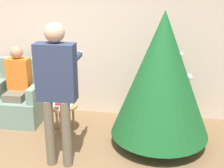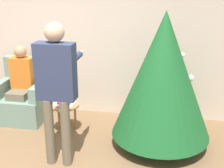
{
  "view_description": "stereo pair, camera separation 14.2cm",
  "coord_description": "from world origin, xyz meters",
  "px_view_note": "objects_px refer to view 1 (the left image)",
  "views": [
    {
      "loc": [
        1.26,
        -2.72,
        2.29
      ],
      "look_at": [
        0.72,
        0.91,
        0.99
      ],
      "focal_mm": 50.0,
      "sensor_mm": 36.0,
      "label": 1
    },
    {
      "loc": [
        1.4,
        -2.7,
        2.29
      ],
      "look_at": [
        0.72,
        0.91,
        0.99
      ],
      "focal_mm": 50.0,
      "sensor_mm": 36.0,
      "label": 2
    }
  ],
  "objects_px": {
    "christmas_tree": "(162,75)",
    "armchair": "(20,100)",
    "person_seated": "(17,82)",
    "person_standing": "(57,82)",
    "side_stool": "(63,109)"
  },
  "relations": [
    {
      "from": "person_seated",
      "to": "christmas_tree",
      "type": "bearing_deg",
      "value": -10.82
    },
    {
      "from": "armchair",
      "to": "side_stool",
      "type": "distance_m",
      "value": 0.87
    },
    {
      "from": "person_seated",
      "to": "side_stool",
      "type": "bearing_deg",
      "value": -18.67
    },
    {
      "from": "side_stool",
      "to": "christmas_tree",
      "type": "bearing_deg",
      "value": -6.17
    },
    {
      "from": "armchair",
      "to": "side_stool",
      "type": "bearing_deg",
      "value": -20.58
    },
    {
      "from": "christmas_tree",
      "to": "armchair",
      "type": "distance_m",
      "value": 2.4
    },
    {
      "from": "person_standing",
      "to": "person_seated",
      "type": "bearing_deg",
      "value": 133.26
    },
    {
      "from": "person_standing",
      "to": "armchair",
      "type": "bearing_deg",
      "value": 132.46
    },
    {
      "from": "person_seated",
      "to": "side_stool",
      "type": "distance_m",
      "value": 0.91
    },
    {
      "from": "armchair",
      "to": "person_standing",
      "type": "relative_size",
      "value": 0.56
    },
    {
      "from": "person_seated",
      "to": "person_standing",
      "type": "distance_m",
      "value": 1.55
    },
    {
      "from": "armchair",
      "to": "person_standing",
      "type": "distance_m",
      "value": 1.69
    },
    {
      "from": "person_standing",
      "to": "side_stool",
      "type": "bearing_deg",
      "value": 104.23
    },
    {
      "from": "person_seated",
      "to": "side_stool",
      "type": "xyz_separation_m",
      "value": [
        0.82,
        -0.28,
        -0.3
      ]
    },
    {
      "from": "armchair",
      "to": "side_stool",
      "type": "xyz_separation_m",
      "value": [
        0.82,
        -0.31,
        0.03
      ]
    }
  ]
}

